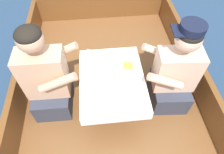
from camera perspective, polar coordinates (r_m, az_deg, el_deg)
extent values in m
plane|color=navy|center=(2.49, 0.00, -10.73)|extent=(60.00, 60.00, 0.00)
cube|color=brown|center=(2.35, 0.00, -9.07)|extent=(1.98, 3.24, 0.30)
cube|color=brown|center=(2.24, -25.40, -6.36)|extent=(0.06, 3.24, 0.35)
cube|color=brown|center=(2.34, 24.10, -2.25)|extent=(0.06, 3.24, 0.35)
cube|color=brown|center=(3.22, -3.12, 19.74)|extent=(1.86, 0.06, 0.41)
cylinder|color=#B2B2B7|center=(2.05, 0.00, -4.27)|extent=(0.07, 0.07, 0.41)
cube|color=brown|center=(1.88, 0.00, -0.62)|extent=(0.58, 0.77, 0.02)
cube|color=white|center=(1.87, 0.00, -0.42)|extent=(0.61, 0.80, 0.00)
cube|color=white|center=(1.70, 1.42, -12.09)|extent=(0.61, 0.00, 0.10)
cube|color=white|center=(2.17, -1.10, 7.01)|extent=(0.61, 0.00, 0.10)
cube|color=#333847|center=(2.20, -16.23, -5.46)|extent=(0.37, 0.45, 0.26)
cube|color=tan|center=(1.90, -18.76, 0.83)|extent=(0.40, 0.23, 0.50)
sphere|color=tan|center=(1.62, -22.45, 9.92)|extent=(0.21, 0.21, 0.21)
ellipsoid|color=black|center=(1.60, -22.97, 11.18)|extent=(0.20, 0.20, 0.12)
cylinder|color=tan|center=(1.92, -14.39, 7.03)|extent=(0.34, 0.08, 0.21)
cylinder|color=tan|center=(1.68, -15.27, -1.58)|extent=(0.34, 0.08, 0.21)
cube|color=#333847|center=(2.23, 15.76, -3.83)|extent=(0.39, 0.47, 0.26)
cube|color=beige|center=(1.97, 17.93, 1.94)|extent=(0.42, 0.25, 0.44)
sphere|color=beige|center=(1.71, 21.04, 10.13)|extent=(0.22, 0.22, 0.22)
ellipsoid|color=black|center=(1.68, 21.53, 11.38)|extent=(0.21, 0.21, 0.12)
cylinder|color=beige|center=(1.77, 15.03, -1.19)|extent=(0.34, 0.10, 0.21)
cylinder|color=beige|center=(1.99, 13.07, 7.07)|extent=(0.34, 0.10, 0.21)
cylinder|color=black|center=(1.65, 22.18, 13.02)|extent=(0.20, 0.20, 0.06)
cube|color=black|center=(1.63, 18.58, 12.42)|extent=(0.11, 0.16, 0.01)
cylinder|color=white|center=(1.95, 4.59, 2.44)|extent=(0.17, 0.17, 0.01)
cylinder|color=white|center=(1.95, -3.39, 2.82)|extent=(0.19, 0.19, 0.01)
cube|color=#E0BC7F|center=(1.93, 4.63, 2.88)|extent=(0.12, 0.11, 0.04)
cube|color=gold|center=(1.91, 4.68, 3.36)|extent=(0.09, 0.09, 0.01)
cylinder|color=white|center=(1.78, -1.13, -3.18)|extent=(0.14, 0.14, 0.04)
cylinder|color=beige|center=(1.77, -1.14, -3.00)|extent=(0.12, 0.12, 0.02)
cylinder|color=white|center=(1.76, -6.42, -4.38)|extent=(0.14, 0.14, 0.04)
cylinder|color=beige|center=(1.76, -6.45, -4.20)|extent=(0.11, 0.11, 0.02)
cylinder|color=white|center=(1.78, 6.74, -3.54)|extent=(0.14, 0.14, 0.04)
cylinder|color=beige|center=(1.77, 6.77, -3.36)|extent=(0.12, 0.12, 0.02)
cylinder|color=white|center=(2.04, 0.76, 6.51)|extent=(0.07, 0.07, 0.06)
torus|color=white|center=(2.04, 1.98, 6.66)|extent=(0.04, 0.01, 0.04)
cylinder|color=#3D2314|center=(2.02, 0.77, 6.88)|extent=(0.06, 0.06, 0.01)
cylinder|color=white|center=(1.68, 1.95, -7.49)|extent=(0.07, 0.07, 0.06)
torus|color=white|center=(1.68, 3.54, -7.29)|extent=(0.04, 0.01, 0.04)
cylinder|color=#3D2314|center=(1.67, 1.97, -7.17)|extent=(0.06, 0.06, 0.01)
cylinder|color=silver|center=(1.69, 7.48, -7.76)|extent=(0.06, 0.06, 0.05)
cylinder|color=beige|center=(1.69, 7.48, -7.76)|extent=(0.07, 0.07, 0.03)
cube|color=silver|center=(2.11, 1.80, 7.49)|extent=(0.17, 0.05, 0.00)
ellipsoid|color=silver|center=(2.13, 3.58, 7.95)|extent=(0.04, 0.02, 0.01)
cube|color=silver|center=(2.09, -5.67, 6.66)|extent=(0.11, 0.14, 0.00)
ellipsoid|color=silver|center=(2.13, -6.84, 7.68)|extent=(0.04, 0.02, 0.01)
cube|color=silver|center=(2.10, 4.92, 7.06)|extent=(0.17, 0.05, 0.00)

